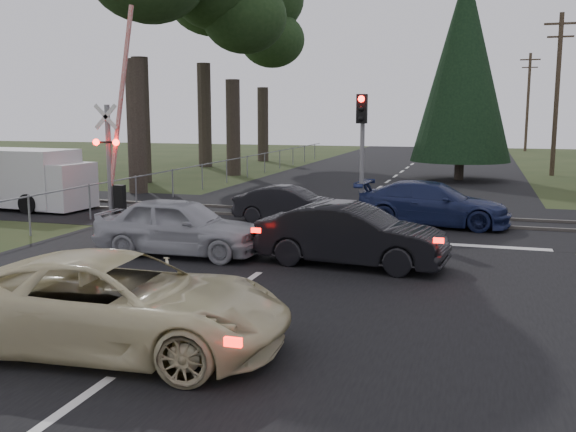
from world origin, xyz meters
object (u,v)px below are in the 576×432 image
at_px(cream_coupe, 117,303).
at_px(dark_car_far, 290,205).
at_px(crossing_signal, 115,157).
at_px(utility_pole_far, 528,100).
at_px(white_van, 20,179).
at_px(traffic_signal_center, 362,136).
at_px(blue_sedan, 433,204).
at_px(dark_hatchback, 352,235).
at_px(silver_car, 180,226).
at_px(utility_pole_mid, 557,91).

distance_m(cream_coupe, dark_car_far, 11.59).
relative_size(crossing_signal, utility_pole_far, 0.77).
bearing_deg(white_van, traffic_signal_center, 4.94).
bearing_deg(traffic_signal_center, crossing_signal, -173.85).
height_order(utility_pole_far, white_van, utility_pole_far).
bearing_deg(blue_sedan, utility_pole_far, -2.46).
relative_size(utility_pole_far, dark_car_far, 2.52).
bearing_deg(crossing_signal, cream_coupe, -58.31).
distance_m(crossing_signal, dark_car_far, 6.24).
xyz_separation_m(dark_car_far, white_van, (-10.48, 0.16, 0.53)).
bearing_deg(traffic_signal_center, cream_coupe, -96.97).
relative_size(traffic_signal_center, blue_sedan, 0.86).
height_order(dark_hatchback, silver_car, silver_car).
relative_size(dark_car_far, white_van, 0.62).
bearing_deg(blue_sedan, dark_hatchback, 171.64).
distance_m(utility_pole_mid, silver_car, 27.64).
height_order(utility_pole_far, dark_car_far, utility_pole_far).
distance_m(crossing_signal, silver_car, 6.92).
xyz_separation_m(crossing_signal, white_van, (-4.44, 0.68, -0.94)).
relative_size(dark_hatchback, silver_car, 1.02).
bearing_deg(silver_car, traffic_signal_center, -32.04).
bearing_deg(utility_pole_far, white_van, -114.42).
distance_m(silver_car, white_van, 10.74).
bearing_deg(utility_pole_mid, dark_car_far, -116.31).
bearing_deg(traffic_signal_center, blue_sedan, 12.12).
bearing_deg(silver_car, blue_sedan, -43.25).
bearing_deg(utility_pole_mid, utility_pole_far, 90.00).
xyz_separation_m(silver_car, blue_sedan, (5.71, 6.19, -0.03)).
bearing_deg(utility_pole_mid, cream_coupe, -105.99).
height_order(traffic_signal_center, utility_pole_mid, utility_pole_mid).
relative_size(utility_pole_far, dark_hatchback, 2.07).
height_order(utility_pole_mid, white_van, utility_pole_mid).
xyz_separation_m(traffic_signal_center, dark_hatchback, (0.83, -5.61, -2.09)).
distance_m(silver_car, dark_car_far, 5.49).
distance_m(utility_pole_mid, blue_sedan, 19.99).
distance_m(traffic_signal_center, dark_car_far, 3.17).
relative_size(utility_pole_mid, cream_coupe, 1.73).
distance_m(traffic_signal_center, silver_car, 7.02).
height_order(crossing_signal, silver_car, crossing_signal).
distance_m(crossing_signal, blue_sedan, 10.66).
distance_m(crossing_signal, dark_hatchback, 10.34).
xyz_separation_m(cream_coupe, blue_sedan, (3.67, 12.41, -0.03)).
bearing_deg(cream_coupe, utility_pole_mid, -20.36).
height_order(crossing_signal, traffic_signal_center, crossing_signal).
distance_m(cream_coupe, silver_car, 6.54).
height_order(utility_pole_mid, silver_car, utility_pole_mid).
distance_m(traffic_signal_center, utility_pole_mid, 20.82).
distance_m(crossing_signal, white_van, 4.59).
bearing_deg(white_van, dark_hatchback, -17.76).
bearing_deg(utility_pole_mid, crossing_signal, -127.97).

